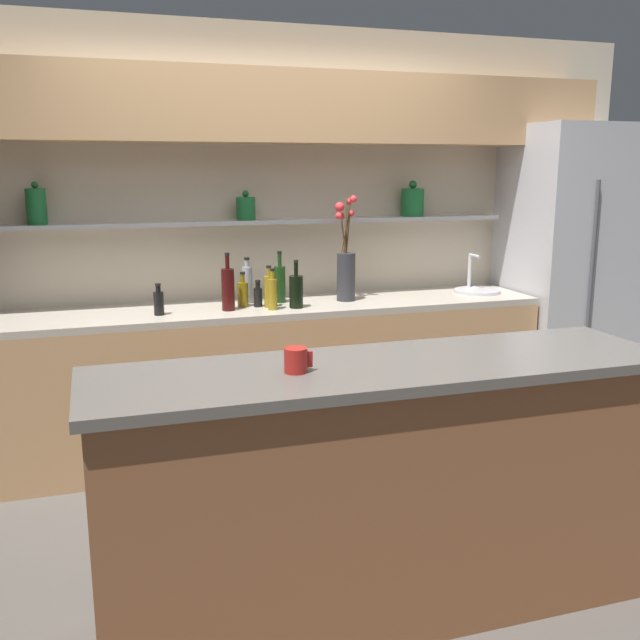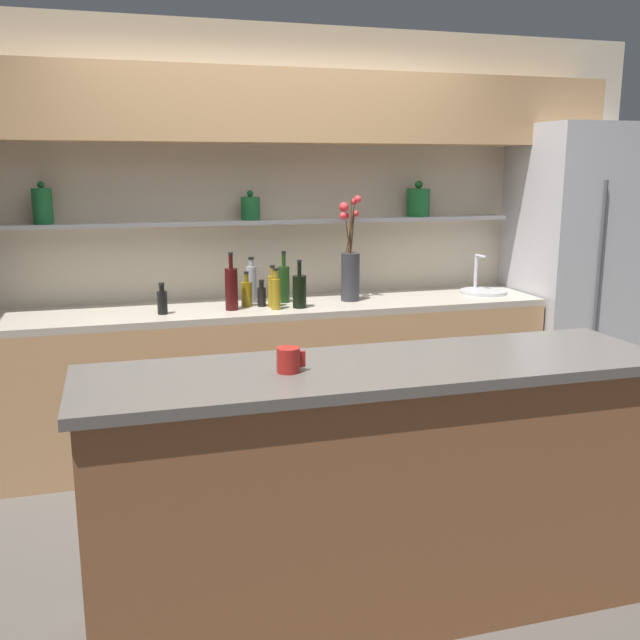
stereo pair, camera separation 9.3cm
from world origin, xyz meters
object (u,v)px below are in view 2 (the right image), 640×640
object	(u,v)px
refrigerator	(583,276)
bottle_wine_6	(231,288)
sink_fixture	(483,290)
coffee_mug	(289,360)
bottle_sauce_0	(262,295)
bottle_oil_3	(276,293)
bottle_sauce_7	(162,301)
bottle_oil_2	(273,290)
bottle_oil_5	(247,293)
bottle_wine_8	(300,291)
flower_vase	(350,268)
bottle_wine_1	(284,283)
bottle_spirit_4	(251,283)

from	to	relation	value
refrigerator	bottle_wine_6	xyz separation A→B (m)	(-2.43, -0.05, 0.04)
sink_fixture	coffee_mug	size ratio (longest dim) A/B	2.96
sink_fixture	bottle_sauce_0	world-z (taller)	sink_fixture
bottle_oil_3	bottle_sauce_7	world-z (taller)	bottle_oil_3
refrigerator	bottle_sauce_7	bearing A→B (deg)	-178.66
bottle_sauce_7	coffee_mug	bearing A→B (deg)	-78.88
bottle_oil_2	bottle_oil_3	world-z (taller)	bottle_oil_2
bottle_oil_5	bottle_wine_6	xyz separation A→B (m)	(-0.10, -0.08, 0.05)
bottle_wine_8	refrigerator	bearing A→B (deg)	2.79
refrigerator	coffee_mug	world-z (taller)	refrigerator
bottle_oil_2	coffee_mug	xyz separation A→B (m)	(-0.32, -1.71, 0.04)
bottle_sauce_7	flower_vase	bearing A→B (deg)	5.22
sink_fixture	coffee_mug	distance (m)	2.52
bottle_wine_1	bottle_wine_8	world-z (taller)	bottle_wine_1
refrigerator	bottle_wine_6	distance (m)	2.43
bottle_oil_3	coffee_mug	bearing A→B (deg)	-101.16
bottle_oil_2	bottle_sauce_7	bearing A→B (deg)	-177.00
bottle_spirit_4	bottle_oil_5	size ratio (longest dim) A/B	1.34
bottle_oil_5	bottle_wine_6	size ratio (longest dim) A/B	0.62
refrigerator	bottle_oil_5	bearing A→B (deg)	179.22
bottle_spirit_4	bottle_wine_6	distance (m)	0.25
refrigerator	bottle_wine_1	distance (m)	2.09
bottle_sauce_7	bottle_oil_2	bearing A→B (deg)	3.00
bottle_oil_5	coffee_mug	xyz separation A→B (m)	(-0.17, -1.77, 0.06)
bottle_oil_3	bottle_sauce_7	xyz separation A→B (m)	(-0.65, 0.05, -0.03)
refrigerator	bottle_sauce_0	xyz separation A→B (m)	(-2.24, 0.01, -0.02)
flower_vase	bottle_oil_3	xyz separation A→B (m)	(-0.51, -0.15, -0.11)
refrigerator	bottle_wine_6	size ratio (longest dim) A/B	5.96
bottle_sauce_0	coffee_mug	xyz separation A→B (m)	(-0.26, -1.75, 0.08)
sink_fixture	bottle_sauce_0	distance (m)	1.51
bottle_wine_1	flower_vase	bearing A→B (deg)	-8.10
bottle_wine_6	bottle_sauce_7	bearing A→B (deg)	-178.04
flower_vase	bottle_sauce_7	bearing A→B (deg)	-174.78
bottle_oil_2	bottle_oil_5	xyz separation A→B (m)	(-0.15, 0.06, -0.02)
sink_fixture	bottle_sauce_7	bearing A→B (deg)	-176.87
bottle_spirit_4	bottle_wine_6	size ratio (longest dim) A/B	0.84
flower_vase	bottle_sauce_0	bearing A→B (deg)	-176.68
bottle_wine_1	bottle_oil_5	world-z (taller)	bottle_wine_1
bottle_oil_3	bottle_sauce_0	bearing A→B (deg)	117.26
bottle_sauce_0	bottle_oil_3	distance (m)	0.14
bottle_wine_1	bottle_wine_8	distance (m)	0.20
bottle_sauce_0	bottle_wine_8	bearing A→B (deg)	-26.98
refrigerator	bottle_sauce_0	distance (m)	2.24
refrigerator	bottle_wine_1	world-z (taller)	refrigerator
bottle_oil_5	bottle_sauce_7	size ratio (longest dim) A/B	1.16
refrigerator	bottle_oil_3	xyz separation A→B (m)	(-2.18, -0.11, 0.01)
bottle_sauce_0	bottle_wine_1	size ratio (longest dim) A/B	0.51
bottle_oil_3	bottle_wine_8	world-z (taller)	bottle_wine_8
coffee_mug	sink_fixture	bearing A→B (deg)	45.37
bottle_wine_6	bottle_sauce_7	xyz separation A→B (m)	(-0.40, -0.01, -0.05)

